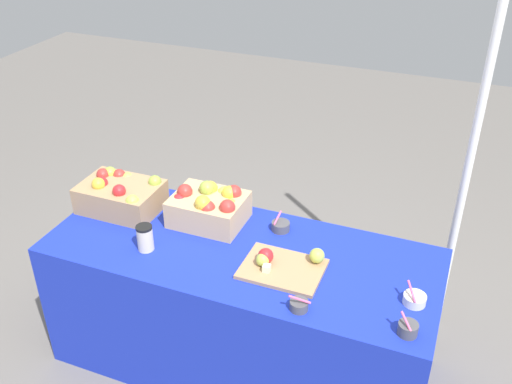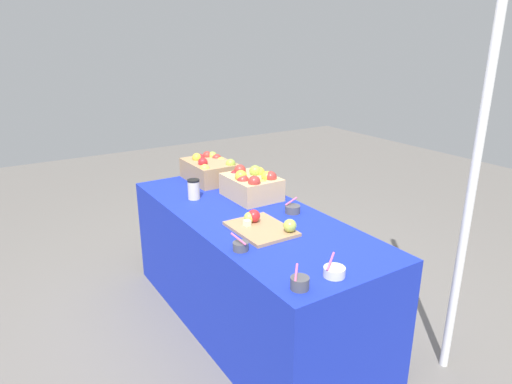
{
  "view_description": "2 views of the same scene",
  "coord_description": "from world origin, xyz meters",
  "px_view_note": "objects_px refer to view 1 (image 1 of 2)",
  "views": [
    {
      "loc": [
        0.91,
        -2.07,
        2.41
      ],
      "look_at": [
        0.05,
        0.08,
        1.03
      ],
      "focal_mm": 40.78,
      "sensor_mm": 36.0,
      "label": 1
    },
    {
      "loc": [
        2.13,
        -1.31,
        1.73
      ],
      "look_at": [
        0.04,
        0.02,
        0.88
      ],
      "focal_mm": 31.63,
      "sensor_mm": 36.0,
      "label": 2
    }
  ],
  "objects_px": {
    "sample_bowl_mid": "(415,299)",
    "sample_bowl_far": "(281,226)",
    "tent_pole": "(471,152)",
    "sample_bowl_near": "(408,329)",
    "apple_crate_middle": "(210,206)",
    "coffee_cup": "(145,238)",
    "sample_bowl_extra": "(299,305)",
    "apple_crate_left": "(121,195)",
    "cutting_board_front": "(283,265)"
  },
  "relations": [
    {
      "from": "sample_bowl_mid",
      "to": "sample_bowl_far",
      "type": "relative_size",
      "value": 1.1
    },
    {
      "from": "sample_bowl_mid",
      "to": "tent_pole",
      "type": "bearing_deg",
      "value": 81.86
    },
    {
      "from": "sample_bowl_near",
      "to": "tent_pole",
      "type": "relative_size",
      "value": 0.05
    },
    {
      "from": "sample_bowl_near",
      "to": "apple_crate_middle",
      "type": "bearing_deg",
      "value": 157.78
    },
    {
      "from": "sample_bowl_mid",
      "to": "coffee_cup",
      "type": "bearing_deg",
      "value": -176.07
    },
    {
      "from": "sample_bowl_extra",
      "to": "coffee_cup",
      "type": "bearing_deg",
      "value": 170.92
    },
    {
      "from": "sample_bowl_far",
      "to": "tent_pole",
      "type": "distance_m",
      "value": 1.01
    },
    {
      "from": "apple_crate_left",
      "to": "sample_bowl_extra",
      "type": "distance_m",
      "value": 1.2
    },
    {
      "from": "sample_bowl_extra",
      "to": "tent_pole",
      "type": "distance_m",
      "value": 1.18
    },
    {
      "from": "apple_crate_left",
      "to": "cutting_board_front",
      "type": "distance_m",
      "value": 0.99
    },
    {
      "from": "sample_bowl_extra",
      "to": "sample_bowl_mid",
      "type": "bearing_deg",
      "value": 26.09
    },
    {
      "from": "sample_bowl_near",
      "to": "sample_bowl_extra",
      "type": "xyz_separation_m",
      "value": [
        -0.44,
        -0.02,
        -0.0
      ]
    },
    {
      "from": "apple_crate_left",
      "to": "sample_bowl_mid",
      "type": "height_order",
      "value": "apple_crate_left"
    },
    {
      "from": "cutting_board_front",
      "to": "sample_bowl_far",
      "type": "bearing_deg",
      "value": 111.4
    },
    {
      "from": "apple_crate_middle",
      "to": "sample_bowl_extra",
      "type": "relative_size",
      "value": 3.98
    },
    {
      "from": "tent_pole",
      "to": "sample_bowl_far",
      "type": "bearing_deg",
      "value": -150.51
    },
    {
      "from": "sample_bowl_mid",
      "to": "sample_bowl_extra",
      "type": "height_order",
      "value": "sample_bowl_mid"
    },
    {
      "from": "sample_bowl_mid",
      "to": "sample_bowl_far",
      "type": "bearing_deg",
      "value": 156.74
    },
    {
      "from": "apple_crate_middle",
      "to": "cutting_board_front",
      "type": "distance_m",
      "value": 0.54
    },
    {
      "from": "apple_crate_middle",
      "to": "tent_pole",
      "type": "distance_m",
      "value": 1.33
    },
    {
      "from": "cutting_board_front",
      "to": "coffee_cup",
      "type": "height_order",
      "value": "coffee_cup"
    },
    {
      "from": "apple_crate_middle",
      "to": "coffee_cup",
      "type": "relative_size",
      "value": 2.78
    },
    {
      "from": "sample_bowl_extra",
      "to": "cutting_board_front",
      "type": "bearing_deg",
      "value": 123.85
    },
    {
      "from": "apple_crate_middle",
      "to": "apple_crate_left",
      "type": "bearing_deg",
      "value": -173.0
    },
    {
      "from": "sample_bowl_near",
      "to": "tent_pole",
      "type": "bearing_deg",
      "value": 83.62
    },
    {
      "from": "sample_bowl_far",
      "to": "coffee_cup",
      "type": "distance_m",
      "value": 0.67
    },
    {
      "from": "apple_crate_left",
      "to": "sample_bowl_mid",
      "type": "xyz_separation_m",
      "value": [
        1.57,
        -0.19,
        -0.06
      ]
    },
    {
      "from": "apple_crate_left",
      "to": "sample_bowl_mid",
      "type": "bearing_deg",
      "value": -6.78
    },
    {
      "from": "sample_bowl_mid",
      "to": "sample_bowl_extra",
      "type": "bearing_deg",
      "value": -153.91
    },
    {
      "from": "sample_bowl_extra",
      "to": "tent_pole",
      "type": "xyz_separation_m",
      "value": [
        0.55,
        0.99,
        0.35
      ]
    },
    {
      "from": "tent_pole",
      "to": "sample_bowl_mid",
      "type": "bearing_deg",
      "value": -98.14
    },
    {
      "from": "apple_crate_left",
      "to": "apple_crate_middle",
      "type": "xyz_separation_m",
      "value": [
        0.49,
        0.06,
        0.01
      ]
    },
    {
      "from": "apple_crate_left",
      "to": "cutting_board_front",
      "type": "height_order",
      "value": "apple_crate_left"
    },
    {
      "from": "sample_bowl_near",
      "to": "sample_bowl_extra",
      "type": "height_order",
      "value": "sample_bowl_near"
    },
    {
      "from": "apple_crate_left",
      "to": "sample_bowl_extra",
      "type": "relative_size",
      "value": 4.52
    },
    {
      "from": "sample_bowl_near",
      "to": "cutting_board_front",
      "type": "bearing_deg",
      "value": 161.02
    },
    {
      "from": "sample_bowl_mid",
      "to": "sample_bowl_far",
      "type": "height_order",
      "value": "sample_bowl_mid"
    },
    {
      "from": "sample_bowl_far",
      "to": "tent_pole",
      "type": "height_order",
      "value": "tent_pole"
    },
    {
      "from": "apple_crate_left",
      "to": "coffee_cup",
      "type": "bearing_deg",
      "value": -41.22
    },
    {
      "from": "cutting_board_front",
      "to": "tent_pole",
      "type": "distance_m",
      "value": 1.09
    },
    {
      "from": "sample_bowl_near",
      "to": "sample_bowl_mid",
      "type": "height_order",
      "value": "sample_bowl_near"
    },
    {
      "from": "coffee_cup",
      "to": "cutting_board_front",
      "type": "bearing_deg",
      "value": 8.51
    },
    {
      "from": "sample_bowl_near",
      "to": "sample_bowl_extra",
      "type": "relative_size",
      "value": 1.1
    },
    {
      "from": "sample_bowl_near",
      "to": "tent_pole",
      "type": "distance_m",
      "value": 1.03
    },
    {
      "from": "sample_bowl_near",
      "to": "sample_bowl_far",
      "type": "xyz_separation_m",
      "value": [
        -0.71,
        0.5,
        -0.0
      ]
    },
    {
      "from": "sample_bowl_near",
      "to": "coffee_cup",
      "type": "distance_m",
      "value": 1.26
    },
    {
      "from": "sample_bowl_mid",
      "to": "sample_bowl_extra",
      "type": "relative_size",
      "value": 1.11
    },
    {
      "from": "apple_crate_middle",
      "to": "sample_bowl_extra",
      "type": "distance_m",
      "value": 0.79
    },
    {
      "from": "apple_crate_left",
      "to": "apple_crate_middle",
      "type": "height_order",
      "value": "apple_crate_middle"
    },
    {
      "from": "apple_crate_middle",
      "to": "sample_bowl_extra",
      "type": "height_order",
      "value": "apple_crate_middle"
    }
  ]
}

